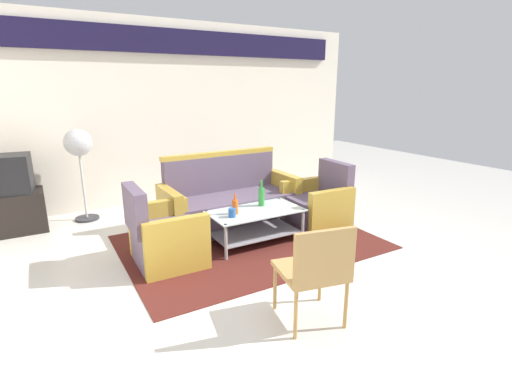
{
  "coord_description": "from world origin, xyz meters",
  "views": [
    {
      "loc": [
        -2.06,
        -3.0,
        1.82
      ],
      "look_at": [
        0.04,
        0.63,
        0.65
      ],
      "focal_mm": 26.77,
      "sensor_mm": 36.0,
      "label": 1
    }
  ],
  "objects_px": {
    "armchair_left": "(164,237)",
    "coffee_table": "(255,221)",
    "television": "(4,174)",
    "wicker_chair": "(316,267)",
    "bottle_orange": "(235,206)",
    "armchair_right": "(318,206)",
    "tv_stand": "(11,213)",
    "couch": "(230,203)",
    "cup": "(232,213)",
    "bottle_green": "(261,196)",
    "pedestal_fan": "(79,148)"
  },
  "relations": [
    {
      "from": "armchair_left",
      "to": "coffee_table",
      "type": "bearing_deg",
      "value": 90.23
    },
    {
      "from": "television",
      "to": "wicker_chair",
      "type": "xyz_separation_m",
      "value": [
        2.11,
        -3.51,
        -0.27
      ]
    },
    {
      "from": "armchair_left",
      "to": "bottle_orange",
      "type": "relative_size",
      "value": 3.64
    },
    {
      "from": "armchair_right",
      "to": "tv_stand",
      "type": "xyz_separation_m",
      "value": [
        -3.51,
        1.8,
        -0.03
      ]
    },
    {
      "from": "couch",
      "to": "armchair_right",
      "type": "relative_size",
      "value": 2.13
    },
    {
      "from": "cup",
      "to": "wicker_chair",
      "type": "height_order",
      "value": "wicker_chair"
    },
    {
      "from": "armchair_right",
      "to": "coffee_table",
      "type": "bearing_deg",
      "value": 95.34
    },
    {
      "from": "tv_stand",
      "to": "television",
      "type": "height_order",
      "value": "television"
    },
    {
      "from": "armchair_right",
      "to": "wicker_chair",
      "type": "relative_size",
      "value": 1.01
    },
    {
      "from": "bottle_orange",
      "to": "tv_stand",
      "type": "relative_size",
      "value": 0.29
    },
    {
      "from": "television",
      "to": "couch",
      "type": "bearing_deg",
      "value": 161.37
    },
    {
      "from": "tv_stand",
      "to": "television",
      "type": "bearing_deg",
      "value": 83.61
    },
    {
      "from": "cup",
      "to": "coffee_table",
      "type": "bearing_deg",
      "value": 13.49
    },
    {
      "from": "armchair_left",
      "to": "tv_stand",
      "type": "xyz_separation_m",
      "value": [
        -1.43,
        1.85,
        -0.03
      ]
    },
    {
      "from": "bottle_green",
      "to": "armchair_left",
      "type": "bearing_deg",
      "value": -175.08
    },
    {
      "from": "bottle_green",
      "to": "wicker_chair",
      "type": "relative_size",
      "value": 0.38
    },
    {
      "from": "bottle_green",
      "to": "wicker_chair",
      "type": "height_order",
      "value": "wicker_chair"
    },
    {
      "from": "couch",
      "to": "wicker_chair",
      "type": "distance_m",
      "value": 2.37
    },
    {
      "from": "cup",
      "to": "wicker_chair",
      "type": "relative_size",
      "value": 0.12
    },
    {
      "from": "armchair_left",
      "to": "bottle_green",
      "type": "height_order",
      "value": "armchair_left"
    },
    {
      "from": "bottle_orange",
      "to": "couch",
      "type": "bearing_deg",
      "value": 68.54
    },
    {
      "from": "tv_stand",
      "to": "pedestal_fan",
      "type": "bearing_deg",
      "value": 3.23
    },
    {
      "from": "couch",
      "to": "armchair_left",
      "type": "bearing_deg",
      "value": 30.49
    },
    {
      "from": "cup",
      "to": "pedestal_fan",
      "type": "relative_size",
      "value": 0.08
    },
    {
      "from": "bottle_green",
      "to": "tv_stand",
      "type": "bearing_deg",
      "value": 147.0
    },
    {
      "from": "coffee_table",
      "to": "wicker_chair",
      "type": "xyz_separation_m",
      "value": [
        -0.41,
        -1.64,
        0.22
      ]
    },
    {
      "from": "couch",
      "to": "television",
      "type": "xyz_separation_m",
      "value": [
        -2.53,
        1.18,
        0.44
      ]
    },
    {
      "from": "bottle_green",
      "to": "wicker_chair",
      "type": "distance_m",
      "value": 1.85
    },
    {
      "from": "armchair_right",
      "to": "tv_stand",
      "type": "height_order",
      "value": "armchair_right"
    },
    {
      "from": "wicker_chair",
      "to": "coffee_table",
      "type": "bearing_deg",
      "value": 87.46
    },
    {
      "from": "bottle_green",
      "to": "bottle_orange",
      "type": "bearing_deg",
      "value": -164.25
    },
    {
      "from": "tv_stand",
      "to": "wicker_chair",
      "type": "relative_size",
      "value": 0.95
    },
    {
      "from": "couch",
      "to": "bottle_green",
      "type": "bearing_deg",
      "value": 104.03
    },
    {
      "from": "coffee_table",
      "to": "bottle_green",
      "type": "bearing_deg",
      "value": 36.91
    },
    {
      "from": "coffee_table",
      "to": "wicker_chair",
      "type": "height_order",
      "value": "wicker_chair"
    },
    {
      "from": "coffee_table",
      "to": "bottle_green",
      "type": "xyz_separation_m",
      "value": [
        0.16,
        0.12,
        0.26
      ]
    },
    {
      "from": "armchair_right",
      "to": "bottle_green",
      "type": "relative_size",
      "value": 2.69
    },
    {
      "from": "armchair_left",
      "to": "wicker_chair",
      "type": "distance_m",
      "value": 1.8
    },
    {
      "from": "armchair_left",
      "to": "wicker_chair",
      "type": "height_order",
      "value": "armchair_left"
    },
    {
      "from": "armchair_left",
      "to": "bottle_green",
      "type": "xyz_separation_m",
      "value": [
        1.25,
        0.11,
        0.24
      ]
    },
    {
      "from": "tv_stand",
      "to": "wicker_chair",
      "type": "xyz_separation_m",
      "value": [
        2.11,
        -3.5,
        0.23
      ]
    },
    {
      "from": "bottle_orange",
      "to": "pedestal_fan",
      "type": "bearing_deg",
      "value": 125.81
    },
    {
      "from": "couch",
      "to": "wicker_chair",
      "type": "xyz_separation_m",
      "value": [
        -0.42,
        -2.32,
        0.18
      ]
    },
    {
      "from": "armchair_right",
      "to": "pedestal_fan",
      "type": "relative_size",
      "value": 0.67
    },
    {
      "from": "coffee_table",
      "to": "cup",
      "type": "bearing_deg",
      "value": -166.51
    },
    {
      "from": "couch",
      "to": "bottle_green",
      "type": "xyz_separation_m",
      "value": [
        0.15,
        -0.56,
        0.21
      ]
    },
    {
      "from": "armchair_left",
      "to": "bottle_orange",
      "type": "height_order",
      "value": "armchair_left"
    },
    {
      "from": "armchair_left",
      "to": "couch",
      "type": "bearing_deg",
      "value": 122.21
    },
    {
      "from": "couch",
      "to": "bottle_green",
      "type": "distance_m",
      "value": 0.62
    },
    {
      "from": "bottle_orange",
      "to": "wicker_chair",
      "type": "relative_size",
      "value": 0.28
    }
  ]
}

